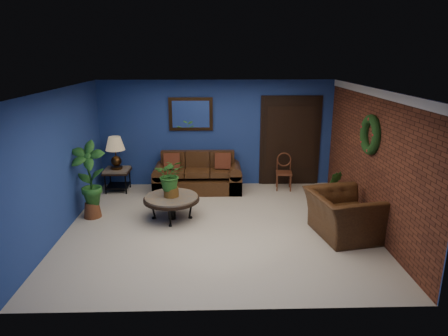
{
  "coord_description": "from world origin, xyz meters",
  "views": [
    {
      "loc": [
        -0.08,
        -6.79,
        3.09
      ],
      "look_at": [
        0.12,
        0.55,
        0.96
      ],
      "focal_mm": 32.0,
      "sensor_mm": 36.0,
      "label": 1
    }
  ],
  "objects_px": {
    "coffee_table": "(171,199)",
    "armchair": "(343,215)",
    "side_chair": "(284,169)",
    "table_lamp": "(115,149)",
    "sofa": "(198,178)",
    "end_table": "(117,174)"
  },
  "relations": [
    {
      "from": "coffee_table",
      "to": "table_lamp",
      "type": "xyz_separation_m",
      "value": [
        -1.41,
        1.67,
        0.6
      ]
    },
    {
      "from": "coffee_table",
      "to": "side_chair",
      "type": "xyz_separation_m",
      "value": [
        2.45,
        1.73,
        0.08
      ]
    },
    {
      "from": "side_chair",
      "to": "table_lamp",
      "type": "bearing_deg",
      "value": -172.52
    },
    {
      "from": "table_lamp",
      "to": "coffee_table",
      "type": "bearing_deg",
      "value": -49.82
    },
    {
      "from": "sofa",
      "to": "end_table",
      "type": "relative_size",
      "value": 3.45
    },
    {
      "from": "coffee_table",
      "to": "side_chair",
      "type": "distance_m",
      "value": 3.01
    },
    {
      "from": "sofa",
      "to": "armchair",
      "type": "xyz_separation_m",
      "value": [
        2.6,
        -2.51,
        0.09
      ]
    },
    {
      "from": "side_chair",
      "to": "coffee_table",
      "type": "bearing_deg",
      "value": -138.24
    },
    {
      "from": "coffee_table",
      "to": "table_lamp",
      "type": "relative_size",
      "value": 1.48
    },
    {
      "from": "coffee_table",
      "to": "end_table",
      "type": "height_order",
      "value": "end_table"
    },
    {
      "from": "sofa",
      "to": "end_table",
      "type": "distance_m",
      "value": 1.85
    },
    {
      "from": "coffee_table",
      "to": "side_chair",
      "type": "height_order",
      "value": "side_chair"
    },
    {
      "from": "coffee_table",
      "to": "armchair",
      "type": "height_order",
      "value": "armchair"
    },
    {
      "from": "coffee_table",
      "to": "side_chair",
      "type": "bearing_deg",
      "value": 35.21
    },
    {
      "from": "armchair",
      "to": "table_lamp",
      "type": "bearing_deg",
      "value": 50.06
    },
    {
      "from": "coffee_table",
      "to": "armchair",
      "type": "distance_m",
      "value": 3.15
    },
    {
      "from": "side_chair",
      "to": "sofa",
      "type": "bearing_deg",
      "value": -172.39
    },
    {
      "from": "end_table",
      "to": "armchair",
      "type": "bearing_deg",
      "value": -29.15
    },
    {
      "from": "sofa",
      "to": "armchair",
      "type": "bearing_deg",
      "value": -43.98
    },
    {
      "from": "coffee_table",
      "to": "side_chair",
      "type": "relative_size",
      "value": 1.26
    },
    {
      "from": "armchair",
      "to": "end_table",
      "type": "bearing_deg",
      "value": 50.06
    },
    {
      "from": "coffee_table",
      "to": "end_table",
      "type": "bearing_deg",
      "value": 130.18
    }
  ]
}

